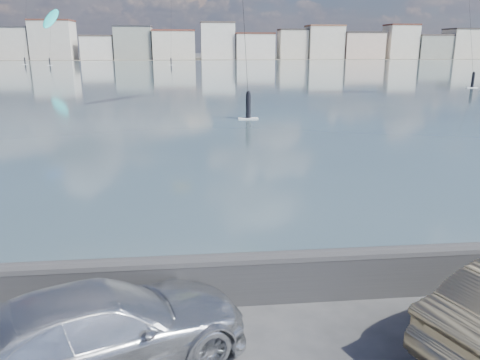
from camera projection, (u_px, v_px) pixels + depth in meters
The scene contains 6 objects.
bay_water at pixel (190, 72), 94.28m from camera, with size 500.00×177.00×0.00m, color #384C58.
far_shore_strip at pixel (190, 58), 198.02m from camera, with size 500.00×60.00×0.00m, color #4C473D.
seawall at pixel (196, 278), 9.22m from camera, with size 400.00×0.36×1.08m.
far_buildings at pixel (193, 43), 183.11m from camera, with size 240.79×13.26×14.60m.
car_silver at pixel (100, 330), 7.32m from camera, with size 1.96×4.82×1.40m, color silver.
kitesurfer_6 at pixel (51, 19), 134.94m from camera, with size 5.08×17.85×16.32m.
Camera 1 is at (-0.00, -5.67, 4.99)m, focal length 35.00 mm.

